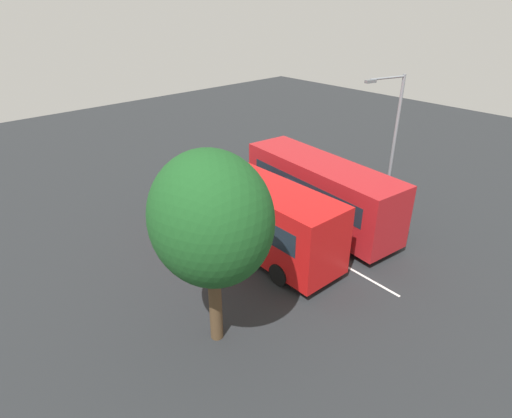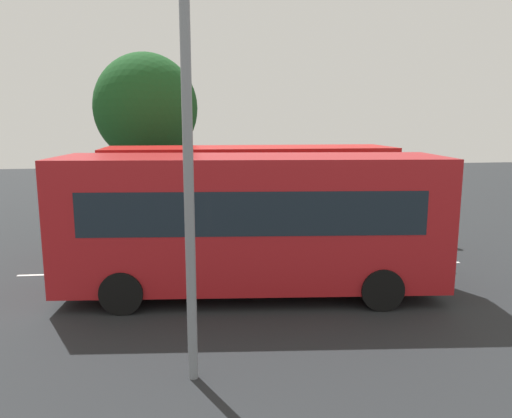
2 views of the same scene
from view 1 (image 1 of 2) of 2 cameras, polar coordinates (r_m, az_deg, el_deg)
name	(u,v)px [view 1 (image 1 of 2)]	position (r m, az deg, el deg)	size (l,w,h in m)	color
ground_plane	(289,234)	(21.31, 4.50, -3.40)	(64.79, 64.79, 0.00)	#232628
bus_far_left	(320,190)	(21.75, 8.62, 2.49)	(9.26, 3.48, 3.38)	#AD191E
bus_center_left	(255,212)	(19.40, -0.16, -0.35)	(9.11, 2.84, 3.38)	red
pedestrian	(181,187)	(24.50, -10.13, 2.94)	(0.44, 0.44, 1.61)	#232833
street_lamp	(392,137)	(22.99, 17.79, 9.23)	(0.82, 2.35, 7.32)	gray
depot_tree	(211,219)	(12.85, -6.11, -1.42)	(4.11, 3.70, 6.86)	#4C3823
lane_stripe_outer_left	(289,234)	(21.31, 4.50, -3.39)	(12.75, 0.12, 0.01)	silver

